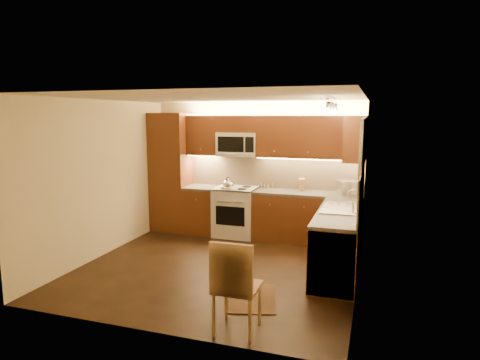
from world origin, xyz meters
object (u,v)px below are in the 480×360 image
(sink, at_px, (340,204))
(stove, at_px, (236,212))
(microwave, at_px, (238,144))
(knife_block, at_px, (302,185))
(dining_chair, at_px, (237,285))
(soap_bottle, at_px, (359,195))
(toaster_oven, at_px, (350,188))
(kettle, at_px, (228,183))

(sink, bearing_deg, stove, 150.64)
(microwave, distance_m, knife_block, 1.40)
(stove, height_order, sink, sink)
(knife_block, bearing_deg, dining_chair, -103.01)
(stove, bearing_deg, soap_bottle, -12.61)
(microwave, xyz_separation_m, dining_chair, (1.15, -3.50, -1.21))
(toaster_oven, height_order, knife_block, toaster_oven)
(microwave, bearing_deg, stove, -90.00)
(stove, xyz_separation_m, dining_chair, (1.15, -3.37, 0.05))
(stove, bearing_deg, dining_chair, -71.07)
(knife_block, height_order, soap_bottle, knife_block)
(sink, bearing_deg, kettle, 156.36)
(toaster_oven, bearing_deg, kettle, 163.17)
(dining_chair, bearing_deg, toaster_oven, 74.44)
(microwave, bearing_deg, dining_chair, -71.75)
(stove, distance_m, dining_chair, 3.56)
(sink, xyz_separation_m, soap_bottle, (0.24, 0.62, 0.03))
(stove, bearing_deg, kettle, -109.90)
(sink, bearing_deg, soap_bottle, 68.96)
(knife_block, bearing_deg, toaster_oven, -19.62)
(toaster_oven, height_order, dining_chair, toaster_oven)
(stove, height_order, kettle, kettle)
(stove, xyz_separation_m, sink, (2.00, -1.12, 0.52))
(soap_bottle, bearing_deg, sink, -105.59)
(sink, distance_m, toaster_oven, 1.18)
(sink, distance_m, kettle, 2.27)
(stove, distance_m, sink, 2.35)
(sink, bearing_deg, toaster_oven, 86.89)
(dining_chair, bearing_deg, soap_bottle, 68.58)
(toaster_oven, bearing_deg, stove, 157.51)
(sink, xyz_separation_m, toaster_oven, (0.06, 1.18, 0.05))
(toaster_oven, bearing_deg, microwave, 153.76)
(microwave, bearing_deg, soap_bottle, -15.85)
(soap_bottle, distance_m, dining_chair, 3.10)
(kettle, height_order, toaster_oven, kettle)
(kettle, bearing_deg, dining_chair, -59.39)
(stove, xyz_separation_m, knife_block, (1.21, 0.17, 0.55))
(stove, bearing_deg, microwave, 90.00)
(stove, distance_m, microwave, 1.27)
(soap_bottle, bearing_deg, microwave, 169.60)
(stove, relative_size, knife_block, 4.14)
(knife_block, relative_size, soap_bottle, 1.07)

